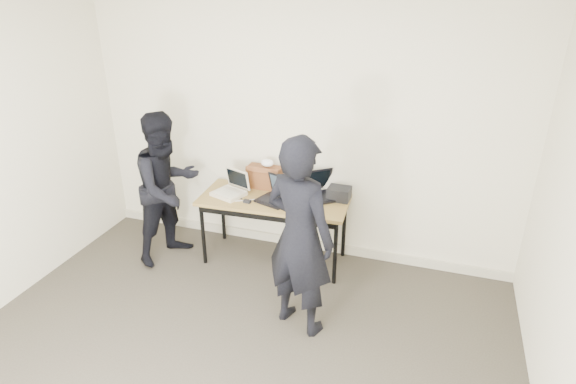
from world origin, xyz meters
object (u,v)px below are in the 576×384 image
at_px(leather_satchel, 265,177).
at_px(person_typist, 300,237).
at_px(laptop_right, 318,191).
at_px(laptop_beige, 231,190).
at_px(laptop_center, 277,195).
at_px(equipment_box, 339,194).
at_px(desk, 274,204).
at_px(person_observer, 168,188).

relative_size(leather_satchel, person_typist, 0.21).
relative_size(laptop_right, person_typist, 0.29).
distance_m(laptop_beige, leather_satchel, 0.39).
height_order(laptop_center, equipment_box, laptop_center).
relative_size(desk, person_typist, 0.89).
bearing_deg(equipment_box, person_observer, -165.74).
relative_size(desk, laptop_center, 3.86).
bearing_deg(laptop_beige, laptop_center, 21.47).
height_order(laptop_center, person_typist, person_typist).
bearing_deg(person_typist, laptop_center, -40.51).
bearing_deg(person_observer, desk, -55.93).
relative_size(desk, person_observer, 0.96).
height_order(laptop_beige, person_observer, person_observer).
bearing_deg(person_observer, laptop_beige, -50.20).
relative_size(laptop_center, equipment_box, 1.79).
height_order(laptop_beige, laptop_right, laptop_right).
height_order(equipment_box, person_observer, person_observer).
relative_size(equipment_box, person_typist, 0.13).
bearing_deg(person_typist, laptop_right, -63.68).
bearing_deg(laptop_center, laptop_right, 47.60).
distance_m(laptop_beige, laptop_right, 0.90).
bearing_deg(laptop_beige, person_typist, -21.20).
xyz_separation_m(laptop_right, leather_satchel, (-0.60, 0.04, 0.07)).
bearing_deg(desk, person_observer, -170.14).
bearing_deg(equipment_box, laptop_right, -178.53).
bearing_deg(laptop_right, leather_satchel, 138.95).
bearing_deg(laptop_center, person_typist, -41.05).
relative_size(laptop_beige, person_observer, 0.24).
xyz_separation_m(leather_satchel, equipment_box, (0.81, -0.04, -0.06)).
xyz_separation_m(desk, equipment_box, (0.63, 0.19, 0.12)).
xyz_separation_m(leather_satchel, person_observer, (-0.89, -0.47, -0.05)).
distance_m(laptop_beige, laptop_center, 0.49).
relative_size(laptop_right, equipment_box, 2.25).
distance_m(laptop_right, equipment_box, 0.21).
distance_m(laptop_center, laptop_right, 0.43).
bearing_deg(equipment_box, laptop_beige, -168.14).
bearing_deg(leather_satchel, person_observer, -151.22).
height_order(laptop_beige, equipment_box, laptop_beige).
xyz_separation_m(laptop_beige, equipment_box, (1.09, 0.23, 0.01)).
bearing_deg(person_typist, desk, -39.27).
xyz_separation_m(laptop_beige, person_typist, (1.00, -0.86, 0.09)).
height_order(desk, equipment_box, equipment_box).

